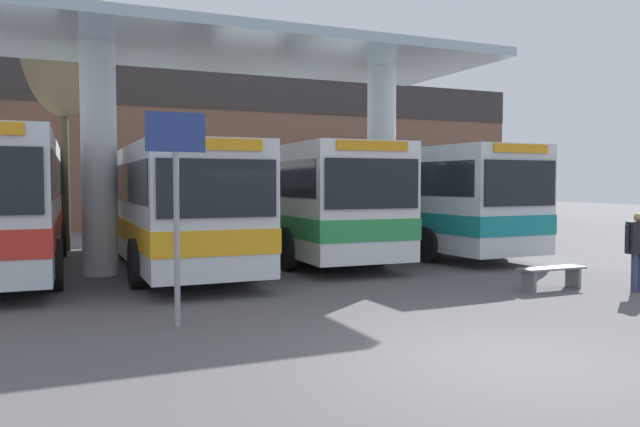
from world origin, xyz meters
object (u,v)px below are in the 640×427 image
object	(u,v)px
poplar_tree_behind_left	(62,24)
waiting_bench_near_pillar	(551,273)
pedestrian_waiting	(638,244)
transit_bus_left_bay	(1,198)
transit_bus_center_bay	(167,201)
transit_bus_far_right_bay	(396,195)
transit_bus_right_bay	(289,196)
info_sign_platform	(176,176)

from	to	relation	value
poplar_tree_behind_left	waiting_bench_near_pillar	bearing A→B (deg)	-52.68
pedestrian_waiting	transit_bus_left_bay	bearing A→B (deg)	157.23
pedestrian_waiting	transit_bus_center_bay	bearing A→B (deg)	146.93
transit_bus_center_bay	poplar_tree_behind_left	bearing A→B (deg)	-63.11
poplar_tree_behind_left	transit_bus_far_right_bay	bearing A→B (deg)	-19.05
transit_bus_far_right_bay	transit_bus_center_bay	bearing A→B (deg)	7.50
transit_bus_right_bay	info_sign_platform	xyz separation A→B (m)	(-5.12, -8.64, 0.53)
transit_bus_far_right_bay	poplar_tree_behind_left	bearing A→B (deg)	-20.92
transit_bus_center_bay	pedestrian_waiting	size ratio (longest dim) A/B	7.00
transit_bus_far_right_bay	transit_bus_right_bay	bearing A→B (deg)	-2.47
transit_bus_far_right_bay	waiting_bench_near_pillar	xyz separation A→B (m)	(-1.19, -8.32, -1.46)
info_sign_platform	pedestrian_waiting	bearing A→B (deg)	-4.15
transit_bus_far_right_bay	poplar_tree_behind_left	size ratio (longest dim) A/B	1.14
transit_bus_left_bay	transit_bus_right_bay	xyz separation A→B (m)	(7.96, 1.03, -0.04)
info_sign_platform	waiting_bench_near_pillar	bearing A→B (deg)	2.07
waiting_bench_near_pillar	info_sign_platform	bearing A→B (deg)	-177.93
waiting_bench_near_pillar	transit_bus_far_right_bay	bearing A→B (deg)	81.84
transit_bus_right_bay	pedestrian_waiting	world-z (taller)	transit_bus_right_bay
transit_bus_right_bay	waiting_bench_near_pillar	size ratio (longest dim) A/B	7.89
transit_bus_left_bay	transit_bus_center_bay	distance (m)	4.00
waiting_bench_near_pillar	info_sign_platform	xyz separation A→B (m)	(-7.78, -0.28, 1.99)
info_sign_platform	pedestrian_waiting	distance (m)	9.26
transit_bus_center_bay	waiting_bench_near_pillar	size ratio (longest dim) A/B	7.45
transit_bus_right_bay	poplar_tree_behind_left	distance (m)	9.09
info_sign_platform	transit_bus_center_bay	bearing A→B (deg)	81.12
transit_bus_center_bay	waiting_bench_near_pillar	bearing A→B (deg)	133.83
transit_bus_left_bay	poplar_tree_behind_left	xyz separation A→B (m)	(1.59, 4.53, 5.43)
info_sign_platform	pedestrian_waiting	xyz separation A→B (m)	(9.14, -0.66, -1.35)
poplar_tree_behind_left	transit_bus_left_bay	bearing A→B (deg)	-109.31
transit_bus_far_right_bay	pedestrian_waiting	distance (m)	9.30
transit_bus_right_bay	transit_bus_far_right_bay	bearing A→B (deg)	-178.50
transit_bus_left_bay	waiting_bench_near_pillar	size ratio (longest dim) A/B	7.20
transit_bus_right_bay	waiting_bench_near_pillar	distance (m)	8.90
transit_bus_far_right_bay	info_sign_platform	size ratio (longest dim) A/B	3.57
transit_bus_right_bay	pedestrian_waiting	size ratio (longest dim) A/B	7.41
waiting_bench_near_pillar	pedestrian_waiting	distance (m)	1.77
transit_bus_left_bay	waiting_bench_near_pillar	distance (m)	12.99
transit_bus_left_bay	transit_bus_center_bay	bearing A→B (deg)	177.84
transit_bus_left_bay	pedestrian_waiting	xyz separation A→B (m)	(11.98, -8.27, -0.85)
transit_bus_far_right_bay	info_sign_platform	distance (m)	12.44
transit_bus_far_right_bay	pedestrian_waiting	xyz separation A→B (m)	(0.16, -9.27, -0.82)
transit_bus_far_right_bay	poplar_tree_behind_left	xyz separation A→B (m)	(-10.23, 3.53, 5.46)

